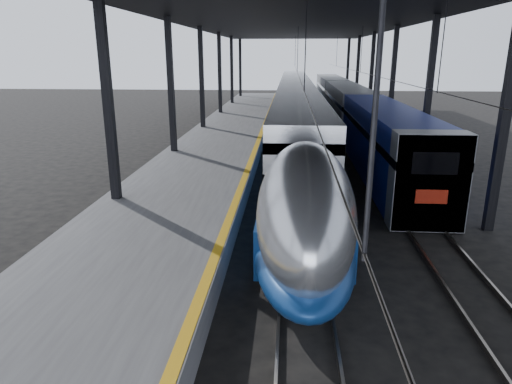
# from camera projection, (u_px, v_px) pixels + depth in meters

# --- Properties ---
(ground) EXTENTS (160.00, 160.00, 0.00)m
(ground) POSITION_uv_depth(u_px,v_px,m) (240.00, 279.00, 14.49)
(ground) COLOR black
(ground) RESTS_ON ground
(platform) EXTENTS (6.00, 80.00, 1.00)m
(platform) POSITION_uv_depth(u_px,v_px,m) (222.00, 144.00, 33.68)
(platform) COLOR #4C4C4F
(platform) RESTS_ON ground
(yellow_strip) EXTENTS (0.30, 80.00, 0.01)m
(yellow_strip) POSITION_uv_depth(u_px,v_px,m) (259.00, 138.00, 33.34)
(yellow_strip) COLOR gold
(yellow_strip) RESTS_ON platform
(rails) EXTENTS (6.52, 80.00, 0.16)m
(rails) POSITION_uv_depth(u_px,v_px,m) (330.00, 151.00, 33.25)
(rails) COLOR slate
(rails) RESTS_ON ground
(canopy) EXTENTS (18.00, 75.00, 9.47)m
(canopy) POSITION_uv_depth(u_px,v_px,m) (298.00, 19.00, 30.81)
(canopy) COLOR black
(canopy) RESTS_ON ground
(tgv_train) EXTENTS (3.08, 65.20, 4.41)m
(tgv_train) POSITION_uv_depth(u_px,v_px,m) (296.00, 111.00, 40.33)
(tgv_train) COLOR silver
(tgv_train) RESTS_ON ground
(second_train) EXTENTS (2.90, 56.05, 3.99)m
(second_train) POSITION_uv_depth(u_px,v_px,m) (348.00, 107.00, 43.57)
(second_train) COLOR navy
(second_train) RESTS_ON ground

